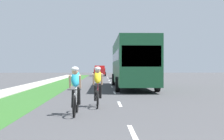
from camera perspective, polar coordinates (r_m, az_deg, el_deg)
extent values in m
plane|color=#424244|center=(22.95, 0.06, -3.34)|extent=(120.00, 120.00, 0.00)
cube|color=#2D6026|center=(23.25, -11.13, -3.29)|extent=(2.50, 70.00, 0.01)
cube|color=#B2ADA3|center=(23.69, -16.18, -3.23)|extent=(1.72, 70.00, 0.10)
cube|color=white|center=(7.49, 3.85, -11.50)|extent=(0.12, 1.80, 0.01)
cube|color=white|center=(13.00, 1.44, -6.34)|extent=(0.12, 1.80, 0.01)
cube|color=white|center=(18.57, 0.49, -4.26)|extent=(0.12, 1.80, 0.01)
cube|color=white|center=(24.15, -0.03, -3.13)|extent=(0.12, 1.80, 0.01)
cube|color=white|center=(29.74, -0.35, -2.43)|extent=(0.12, 1.80, 0.01)
cube|color=white|center=(35.33, -0.56, -1.96)|extent=(0.12, 1.80, 0.01)
cube|color=white|center=(40.92, -0.72, -1.61)|extent=(0.12, 1.80, 0.01)
cube|color=white|center=(46.52, -0.84, -1.34)|extent=(0.12, 1.80, 0.01)
cube|color=white|center=(52.12, -0.94, -1.14)|extent=(0.12, 1.80, 0.01)
torus|color=black|center=(10.66, -6.52, -6.05)|extent=(0.06, 0.68, 0.68)
torus|color=black|center=(9.63, -7.04, -6.76)|extent=(0.06, 0.68, 0.68)
cylinder|color=silver|center=(10.03, -6.82, -5.44)|extent=(0.04, 0.59, 0.43)
cylinder|color=silver|center=(10.29, -6.68, -4.72)|extent=(0.04, 0.04, 0.55)
cylinder|color=silver|center=(10.05, -6.79, -3.54)|extent=(0.03, 0.55, 0.03)
cylinder|color=black|center=(9.60, -7.03, -3.67)|extent=(0.42, 0.02, 0.02)
ellipsoid|color=#26A5CC|center=(10.10, -6.76, -1.64)|extent=(0.30, 0.54, 0.63)
sphere|color=tan|center=(9.81, -6.91, -0.30)|extent=(0.20, 0.20, 0.20)
ellipsoid|color=white|center=(9.81, -6.91, 0.16)|extent=(0.24, 0.28, 0.16)
cylinder|color=tan|center=(9.84, -7.83, -2.17)|extent=(0.07, 0.26, 0.45)
cylinder|color=tan|center=(9.81, -5.97, -2.17)|extent=(0.07, 0.26, 0.45)
cylinder|color=black|center=(10.23, -7.28, -5.32)|extent=(0.10, 0.30, 0.60)
cylinder|color=black|center=(10.16, -6.18, -4.79)|extent=(0.10, 0.25, 0.61)
torus|color=black|center=(12.61, -2.62, -5.02)|extent=(0.06, 0.68, 0.68)
torus|color=black|center=(11.57, -2.71, -5.52)|extent=(0.06, 0.68, 0.68)
cylinder|color=maroon|center=(11.97, -2.67, -4.45)|extent=(0.04, 0.59, 0.43)
cylinder|color=maroon|center=(12.24, -2.65, -3.87)|extent=(0.04, 0.04, 0.55)
cylinder|color=maroon|center=(12.00, -2.67, -2.86)|extent=(0.03, 0.55, 0.03)
cylinder|color=black|center=(11.55, -2.70, -2.95)|extent=(0.42, 0.02, 0.02)
ellipsoid|color=yellow|center=(12.05, -2.66, -1.28)|extent=(0.30, 0.54, 0.63)
sphere|color=tan|center=(11.77, -2.69, -0.15)|extent=(0.20, 0.20, 0.20)
ellipsoid|color=white|center=(11.77, -2.69, 0.24)|extent=(0.24, 0.28, 0.16)
cylinder|color=tan|center=(11.78, -3.46, -1.71)|extent=(0.07, 0.26, 0.45)
cylinder|color=tan|center=(11.77, -1.91, -1.71)|extent=(0.07, 0.26, 0.45)
cylinder|color=black|center=(12.17, -3.13, -4.37)|extent=(0.10, 0.30, 0.60)
cylinder|color=black|center=(12.11, -2.19, -3.92)|extent=(0.10, 0.25, 0.61)
cube|color=#194C2D|center=(23.04, 3.70, 1.48)|extent=(2.50, 11.60, 3.10)
cube|color=#1E2833|center=(23.05, 3.70, 2.47)|extent=(2.52, 10.67, 0.64)
cube|color=#1E2833|center=(17.32, 5.51, 2.60)|extent=(2.25, 0.06, 1.20)
cylinder|color=black|center=(19.22, 1.05, -2.67)|extent=(0.28, 0.96, 0.96)
cylinder|color=black|center=(19.50, 8.41, -2.63)|extent=(0.28, 0.96, 0.96)
cylinder|color=black|center=(26.17, 0.31, -1.80)|extent=(0.28, 0.96, 0.96)
cylinder|color=black|center=(26.37, 5.75, -1.79)|extent=(0.28, 0.96, 0.96)
cube|color=#A5A8AD|center=(41.87, 1.51, -0.69)|extent=(1.76, 4.30, 0.76)
cube|color=#A5A8AD|center=(42.01, 1.50, 0.16)|extent=(1.55, 2.24, 0.52)
cube|color=#1E2833|center=(41.05, 1.58, 0.12)|extent=(1.44, 0.08, 0.44)
cylinder|color=black|center=(40.51, 0.38, -1.18)|extent=(0.22, 0.64, 0.64)
cylinder|color=black|center=(40.61, 2.86, -1.18)|extent=(0.22, 0.64, 0.64)
cylinder|color=black|center=(43.17, 0.25, -1.07)|extent=(0.22, 0.64, 0.64)
cylinder|color=black|center=(43.27, 2.58, -1.07)|extent=(0.22, 0.64, 0.64)
cube|color=red|center=(53.03, -2.30, -0.24)|extent=(1.90, 4.70, 1.00)
cube|color=red|center=(53.22, -2.30, 0.54)|extent=(1.71, 2.91, 0.52)
cube|color=#1E2833|center=(51.96, -2.31, 0.41)|extent=(1.56, 0.08, 0.44)
cylinder|color=black|center=(51.64, -3.37, -0.76)|extent=(0.25, 0.72, 0.72)
cylinder|color=black|center=(51.62, -1.26, -0.76)|extent=(0.25, 0.72, 0.72)
cylinder|color=black|center=(54.46, -3.28, -0.69)|extent=(0.25, 0.72, 0.72)
cylinder|color=black|center=(54.44, -1.28, -0.69)|extent=(0.25, 0.72, 0.72)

